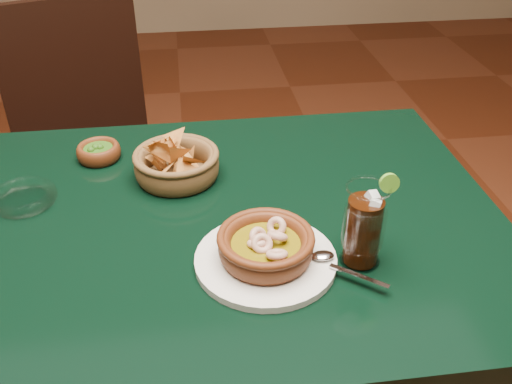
{
  "coord_description": "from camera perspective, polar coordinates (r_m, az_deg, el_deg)",
  "views": [
    {
      "loc": [
        0.03,
        -0.86,
        1.37
      ],
      "look_at": [
        0.14,
        -0.02,
        0.81
      ],
      "focal_mm": 40.0,
      "sensor_mm": 36.0,
      "label": 1
    }
  ],
  "objects": [
    {
      "name": "guacamole_ramekin",
      "position": [
        1.27,
        -15.46,
        3.89
      ],
      "size": [
        0.11,
        0.11,
        0.04
      ],
      "color": "#4D210E",
      "rests_on": "dining_table"
    },
    {
      "name": "cola_drink",
      "position": [
        0.93,
        10.72,
        -3.36
      ],
      "size": [
        0.14,
        0.14,
        0.17
      ],
      "color": "white",
      "rests_on": "dining_table"
    },
    {
      "name": "glass_ashtray",
      "position": [
        1.17,
        -22.23,
        -0.52
      ],
      "size": [
        0.13,
        0.13,
        0.03
      ],
      "color": "white",
      "rests_on": "dining_table"
    },
    {
      "name": "dining_table",
      "position": [
        1.12,
        -7.31,
        -6.78
      ],
      "size": [
        1.2,
        0.8,
        0.75
      ],
      "color": "black",
      "rests_on": "ground"
    },
    {
      "name": "dining_chair",
      "position": [
        1.8,
        -15.84,
        4.01
      ],
      "size": [
        0.57,
        0.57,
        0.95
      ],
      "color": "black",
      "rests_on": "ground"
    },
    {
      "name": "shrimp_plate",
      "position": [
        0.93,
        1.01,
        -5.72
      ],
      "size": [
        0.3,
        0.24,
        0.07
      ],
      "color": "silver",
      "rests_on": "dining_table"
    },
    {
      "name": "chip_basket",
      "position": [
        1.16,
        -7.95,
        2.79
      ],
      "size": [
        0.21,
        0.21,
        0.12
      ],
      "color": "brown",
      "rests_on": "dining_table"
    }
  ]
}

